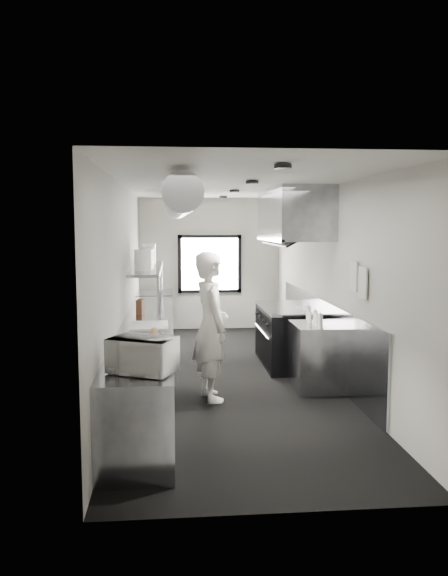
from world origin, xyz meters
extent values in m
cube|color=black|center=(0.00, 0.00, 0.00)|extent=(3.00, 8.00, 0.01)
cube|color=beige|center=(0.00, 0.00, 2.80)|extent=(3.00, 8.00, 0.01)
cube|color=#B4B1AB|center=(0.00, 4.00, 1.40)|extent=(3.00, 0.02, 2.80)
cube|color=#B4B1AB|center=(0.00, -4.00, 1.40)|extent=(3.00, 0.02, 2.80)
cube|color=#B4B1AB|center=(-1.50, 0.00, 1.40)|extent=(0.02, 8.00, 2.80)
cube|color=#B4B1AB|center=(1.50, 0.00, 1.40)|extent=(0.02, 8.00, 2.80)
cube|color=gray|center=(1.48, 0.30, 0.55)|extent=(0.03, 5.50, 1.10)
cylinder|color=#96999E|center=(-0.70, 0.40, 2.55)|extent=(0.40, 6.40, 0.40)
cube|color=white|center=(0.00, 3.96, 1.40)|extent=(1.20, 0.03, 1.10)
cube|color=black|center=(0.00, 3.98, 1.98)|extent=(1.36, 0.03, 0.08)
cube|color=black|center=(0.00, 3.98, 0.82)|extent=(1.36, 0.03, 0.08)
cube|color=black|center=(-0.64, 3.98, 1.40)|extent=(0.08, 0.03, 1.25)
cube|color=black|center=(0.64, 3.98, 1.40)|extent=(0.08, 0.03, 1.25)
cube|color=gray|center=(1.10, 0.70, 2.40)|extent=(0.80, 2.20, 0.80)
cube|color=gray|center=(0.72, 0.70, 2.01)|extent=(0.05, 2.20, 0.05)
cube|color=black|center=(1.02, 0.70, 2.06)|extent=(0.50, 2.10, 0.28)
cube|color=gray|center=(-1.15, -0.50, 0.45)|extent=(0.70, 6.00, 0.90)
cube|color=gray|center=(-1.20, 1.00, 1.55)|extent=(0.45, 3.00, 0.04)
cylinder|color=gray|center=(-1.00, -0.40, 1.22)|extent=(0.04, 0.04, 0.66)
cylinder|color=gray|center=(-1.00, 1.00, 1.22)|extent=(0.04, 0.04, 0.66)
cylinder|color=gray|center=(-1.00, 2.40, 1.22)|extent=(0.04, 0.04, 0.66)
cube|color=black|center=(1.05, 0.70, 0.45)|extent=(0.85, 1.60, 0.90)
cube|color=gray|center=(1.05, 0.70, 0.92)|extent=(0.85, 1.60, 0.04)
cube|color=gray|center=(0.64, 0.70, 0.45)|extent=(0.03, 1.55, 0.80)
cylinder|color=gray|center=(0.61, 0.70, 0.55)|extent=(0.03, 1.30, 0.03)
cube|color=gray|center=(1.15, -0.70, 0.45)|extent=(0.65, 0.80, 0.90)
cube|color=gray|center=(-1.15, 3.20, 0.45)|extent=(0.70, 1.20, 0.90)
cube|color=beige|center=(1.47, -1.20, 1.60)|extent=(0.02, 0.28, 0.38)
cube|color=beige|center=(1.47, -1.55, 1.55)|extent=(0.02, 0.28, 0.38)
imported|color=white|center=(-0.32, -1.00, 0.95)|extent=(0.60, 0.78, 1.90)
imported|color=white|center=(-1.09, -3.03, 1.06)|extent=(0.66, 0.59, 0.32)
cylinder|color=silver|center=(-1.31, -2.56, 0.95)|extent=(0.18, 0.18, 0.10)
cylinder|color=silver|center=(-1.29, -2.65, 0.95)|extent=(0.15, 0.15, 0.10)
cube|color=beige|center=(-1.03, -1.72, 0.90)|extent=(0.39, 0.45, 0.01)
cylinder|color=white|center=(-1.03, -1.30, 0.91)|extent=(0.19, 0.19, 0.01)
sphere|color=tan|center=(-1.03, -1.30, 0.96)|extent=(0.09, 0.09, 0.09)
cube|color=silver|center=(-1.11, -0.65, 0.91)|extent=(0.50, 0.66, 0.02)
cube|color=brown|center=(-1.29, 0.41, 1.01)|extent=(0.12, 0.21, 0.22)
cylinder|color=white|center=(-1.23, 0.26, 1.73)|extent=(0.32, 0.32, 0.31)
cylinder|color=white|center=(-1.19, 0.62, 1.72)|extent=(0.23, 0.23, 0.29)
cylinder|color=white|center=(-1.20, 1.22, 1.72)|extent=(0.22, 0.22, 0.30)
cylinder|color=white|center=(-1.19, 1.70, 1.74)|extent=(0.26, 0.26, 0.34)
cylinder|color=silver|center=(1.11, -1.00, 1.00)|extent=(0.06, 0.06, 0.19)
cylinder|color=silver|center=(1.10, -0.88, 0.99)|extent=(0.07, 0.07, 0.17)
cylinder|color=silver|center=(1.11, -0.72, 1.00)|extent=(0.08, 0.08, 0.19)
cylinder|color=silver|center=(1.07, -0.60, 0.98)|extent=(0.06, 0.06, 0.16)
cylinder|color=silver|center=(1.10, -0.38, 1.00)|extent=(0.08, 0.08, 0.20)
camera|label=1|loc=(-0.81, -8.19, 2.25)|focal=35.70mm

